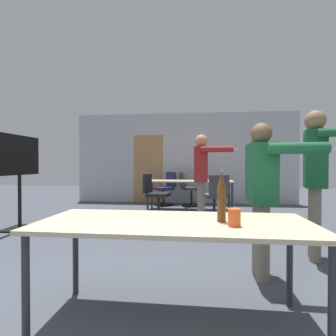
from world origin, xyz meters
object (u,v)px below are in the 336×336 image
person_left_plaid (262,185)px  office_chair_mid_tucked (189,190)px  person_right_polo (257,172)px  person_center_tall (316,168)px  person_far_watching (202,171)px  office_chair_far_right (155,196)px  office_chair_far_left (166,190)px  drink_cup (234,217)px  beer_bottle (222,197)px  tv_screen (19,171)px  office_chair_near_pushed (216,198)px

person_left_plaid → office_chair_mid_tucked: bearing=-167.7°
person_right_polo → person_left_plaid: 2.47m
person_center_tall → person_right_polo: bearing=-154.3°
person_far_watching → person_left_plaid: 2.29m
office_chair_far_right → office_chair_far_left: bearing=-171.8°
person_far_watching → drink_cup: size_ratio=14.70×
office_chair_far_right → beer_bottle: 4.07m
beer_bottle → person_left_plaid: bearing=60.3°
person_center_tall → person_far_watching: person_center_tall is taller
person_right_polo → person_left_plaid: bearing=3.9°
office_chair_mid_tucked → beer_bottle: beer_bottle is taller
person_center_tall → person_far_watching: 2.11m
tv_screen → person_right_polo: (4.30, 0.84, -0.02)m
office_chair_mid_tucked → beer_bottle: 5.49m
person_far_watching → beer_bottle: size_ratio=4.64×
tv_screen → beer_bottle: tv_screen is taller
office_chair_far_right → beer_bottle: bearing=25.4°
person_far_watching → office_chair_mid_tucked: bearing=-169.7°
office_chair_far_right → drink_cup: (1.18, -4.02, 0.36)m
person_far_watching → tv_screen: bearing=-76.2°
office_chair_near_pushed → drink_cup: bearing=-111.3°
tv_screen → person_far_watching: person_far_watching is taller
office_chair_mid_tucked → beer_bottle: size_ratio=2.55×
person_far_watching → office_chair_far_right: bearing=-125.7°
person_right_polo → office_chair_near_pushed: (-0.75, 0.54, -0.58)m
tv_screen → office_chair_near_pushed: 3.86m
drink_cup → office_chair_far_right: bearing=106.4°
drink_cup → office_chair_near_pushed: bearing=87.9°
office_chair_mid_tucked → person_far_watching: bearing=-13.7°
office_chair_near_pushed → person_right_polo: bearing=-54.9°
tv_screen → drink_cup: tv_screen is taller
drink_cup → person_far_watching: bearing=92.8°
office_chair_mid_tucked → drink_cup: office_chair_mid_tucked is taller
tv_screen → office_chair_far_right: (2.22, 1.45, -0.60)m
person_right_polo → office_chair_mid_tucked: 2.64m
office_chair_far_right → office_chair_mid_tucked: 1.72m
office_chair_mid_tucked → drink_cup: size_ratio=8.09×
person_far_watching → office_chair_far_right: person_far_watching is taller
person_far_watching → office_chair_far_left: 2.73m
tv_screen → office_chair_far_right: 2.72m
person_center_tall → person_left_plaid: 0.99m
person_far_watching → office_chair_far_right: size_ratio=1.82×
person_right_polo → person_left_plaid: person_right_polo is taller
person_center_tall → person_left_plaid: bearing=-35.7°
office_chair_mid_tucked → person_right_polo: bearing=11.0°
office_chair_far_right → office_chair_mid_tucked: office_chair_mid_tucked is taller
beer_bottle → office_chair_far_right: bearing=106.0°
office_chair_far_right → drink_cup: 4.20m
beer_bottle → drink_cup: bearing=-61.8°
person_left_plaid → office_chair_near_pushed: bearing=-173.5°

